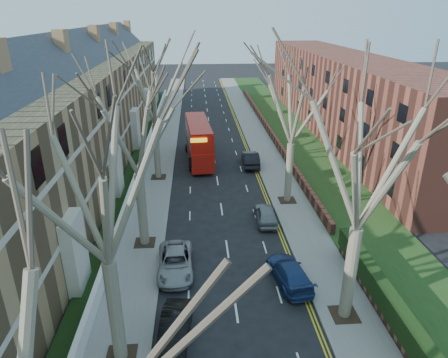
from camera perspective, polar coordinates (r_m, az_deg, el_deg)
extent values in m
cube|color=slate|center=(49.79, -8.67, 5.03)|extent=(3.00, 102.00, 0.12)
cube|color=slate|center=(50.24, 5.15, 5.37)|extent=(3.00, 102.00, 0.12)
cube|color=#92734A|center=(42.27, -20.52, 7.63)|extent=(9.00, 78.00, 10.00)
cube|color=#292C33|center=(41.26, -21.69, 15.67)|extent=(4.67, 78.00, 4.67)
cube|color=beige|center=(41.63, -14.33, 6.00)|extent=(0.12, 78.00, 0.35)
cube|color=beige|center=(40.80, -14.81, 10.71)|extent=(0.12, 78.00, 0.35)
cube|color=brown|center=(55.76, 16.67, 11.50)|extent=(8.00, 54.00, 10.00)
cube|color=brown|center=(54.16, 6.31, 7.18)|extent=(0.35, 54.00, 0.90)
cube|color=white|center=(42.26, -11.68, 2.37)|extent=(0.30, 78.00, 1.00)
cube|color=#1D3513|center=(51.12, 10.17, 5.51)|extent=(6.00, 102.00, 0.06)
cylinder|color=#6A5E4B|center=(19.24, -15.25, -17.88)|extent=(0.64, 0.64, 5.25)
cube|color=#2D2116|center=(21.00, -14.46, -23.32)|extent=(1.40, 1.40, 0.05)
cylinder|color=#6A5E4B|center=(27.54, -11.62, -4.42)|extent=(0.64, 0.64, 5.07)
cube|color=#2D2116|center=(28.76, -11.23, -8.90)|extent=(1.40, 1.40, 0.05)
cylinder|color=#6A5E4B|center=(38.52, -9.57, 3.87)|extent=(0.60, 0.60, 5.25)
cube|color=#2D2116|center=(39.43, -9.33, 0.28)|extent=(1.40, 1.40, 0.05)
cylinder|color=#6A5E4B|center=(21.78, 17.56, -12.78)|extent=(0.64, 0.64, 5.25)
cube|color=#2D2116|center=(23.36, 16.77, -18.02)|extent=(1.40, 1.40, 0.05)
cylinder|color=#6A5E4B|center=(33.60, 9.26, 0.88)|extent=(0.60, 0.60, 5.07)
cube|color=#2D2116|center=(34.61, 9.00, -3.00)|extent=(1.40, 1.40, 0.05)
cube|color=#AA140C|center=(43.35, -3.63, 4.34)|extent=(3.01, 10.08, 1.99)
cube|color=#AA140C|center=(42.78, -3.69, 6.75)|extent=(2.97, 9.59, 1.81)
cube|color=black|center=(43.22, -3.64, 4.85)|extent=(2.97, 9.29, 0.81)
cube|color=black|center=(42.76, -3.69, 6.87)|extent=(2.95, 9.09, 0.81)
imported|color=black|center=(21.03, -7.04, -20.53)|extent=(1.79, 4.13, 1.32)
imported|color=gray|center=(25.49, -6.95, -11.74)|extent=(2.27, 4.73, 1.30)
imported|color=navy|center=(24.77, 9.32, -13.06)|extent=(2.43, 4.70, 1.30)
imported|color=gray|center=(30.97, 5.99, -5.02)|extent=(1.62, 3.85, 1.30)
imported|color=black|center=(42.06, 3.80, 2.90)|extent=(1.73, 4.62, 1.51)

